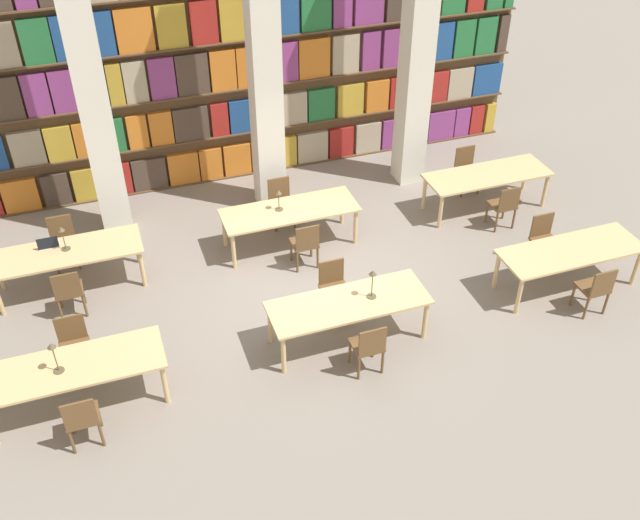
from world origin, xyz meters
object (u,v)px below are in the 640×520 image
at_px(desk_lamp_0, 53,353).
at_px(desk_lamp_3, 279,197).
at_px(chair_5, 544,238).
at_px(reading_table_5, 487,177).
at_px(chair_4, 596,288).
at_px(reading_table_1, 348,306).
at_px(reading_table_3, 67,255).
at_px(pillar_center, 263,51).
at_px(laptop, 48,244).
at_px(desk_lamp_1, 372,279).
at_px(pillar_left, 87,73).
at_px(desk_lamp_2, 62,234).
at_px(chair_1, 74,344).
at_px(reading_table_0, 73,370).
at_px(chair_7, 63,240).
at_px(reading_table_2, 571,253).
at_px(chair_2, 369,346).
at_px(chair_8, 305,243).
at_px(reading_table_4, 290,213).
at_px(chair_6, 69,291).
at_px(chair_0, 82,418).
at_px(chair_9, 281,200).
at_px(chair_10, 504,205).
at_px(chair_3, 334,286).
at_px(pillar_right, 419,31).

relative_size(desk_lamp_0, desk_lamp_3, 1.24).
relative_size(chair_5, reading_table_5, 0.38).
relative_size(chair_4, chair_5, 1.00).
relative_size(reading_table_1, reading_table_3, 1.00).
distance_m(pillar_center, laptop, 4.71).
bearing_deg(desk_lamp_1, reading_table_1, 179.76).
height_order(reading_table_3, reading_table_5, same).
xyz_separation_m(pillar_center, reading_table_3, (-3.74, -1.40, -2.34)).
relative_size(reading_table_1, reading_table_5, 1.00).
bearing_deg(chair_4, reading_table_1, 169.90).
distance_m(pillar_left, desk_lamp_2, 2.55).
relative_size(pillar_center, laptop, 18.75).
bearing_deg(chair_1, reading_table_1, 169.67).
xyz_separation_m(reading_table_0, reading_table_1, (3.84, 0.00, 0.00)).
bearing_deg(chair_7, reading_table_2, 156.56).
height_order(chair_1, reading_table_1, chair_1).
height_order(chair_2, chair_7, same).
xyz_separation_m(desk_lamp_0, chair_8, (3.98, 1.95, -0.58)).
bearing_deg(chair_8, desk_lamp_1, -78.65).
height_order(chair_2, reading_table_4, chair_2).
xyz_separation_m(desk_lamp_0, chair_5, (7.79, 0.77, -0.58)).
bearing_deg(desk_lamp_2, chair_1, -91.93).
height_order(reading_table_0, chair_6, chair_6).
distance_m(pillar_center, chair_0, 6.56).
bearing_deg(reading_table_0, desk_lamp_0, -165.92).
height_order(reading_table_2, reading_table_4, same).
bearing_deg(reading_table_3, chair_8, -10.86).
height_order(chair_4, chair_9, same).
bearing_deg(desk_lamp_1, pillar_center, 95.42).
xyz_separation_m(pillar_left, reading_table_5, (6.62, -1.48, -2.34)).
height_order(reading_table_0, reading_table_2, same).
bearing_deg(desk_lamp_3, desk_lamp_2, 179.74).
xyz_separation_m(chair_2, chair_10, (3.67, 2.54, 0.00)).
xyz_separation_m(chair_2, reading_table_2, (3.76, 0.72, 0.18)).
distance_m(chair_5, chair_8, 4.00).
distance_m(chair_2, reading_table_2, 3.83).
bearing_deg(desk_lamp_0, chair_3, 10.44).
height_order(reading_table_0, reading_table_3, same).
height_order(desk_lamp_2, laptop, desk_lamp_2).
distance_m(pillar_right, chair_4, 5.42).
xyz_separation_m(desk_lamp_0, chair_6, (0.19, 1.97, -0.58)).
relative_size(chair_6, desk_lamp_3, 2.27).
height_order(chair_5, chair_6, same).
relative_size(chair_6, reading_table_5, 0.38).
bearing_deg(chair_5, reading_table_3, -14.10).
distance_m(chair_3, chair_8, 1.21).
distance_m(desk_lamp_0, reading_table_3, 2.71).
distance_m(reading_table_0, chair_1, 0.72).
relative_size(chair_2, chair_4, 1.00).
xyz_separation_m(chair_3, chair_5, (3.76, 0.02, 0.00)).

